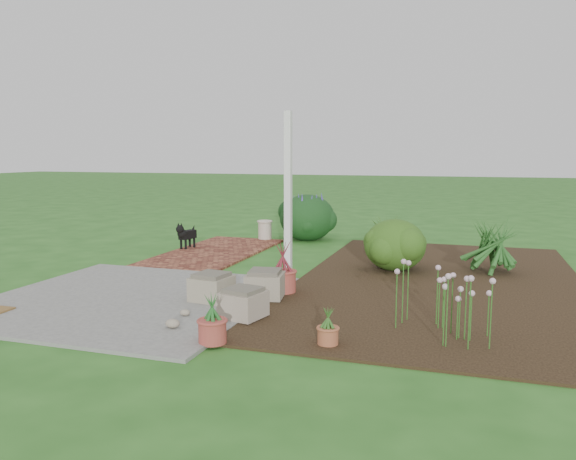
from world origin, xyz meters
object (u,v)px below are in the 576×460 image
(stone_trough_near, at_px, (243,304))
(black_dog, at_px, (186,234))
(cream_ceramic_urn, at_px, (265,230))
(evergreen_shrub, at_px, (395,244))

(stone_trough_near, relative_size, black_dog, 0.79)
(cream_ceramic_urn, relative_size, evergreen_shrub, 0.40)
(black_dog, distance_m, cream_ceramic_urn, 1.93)
(black_dog, height_order, cream_ceramic_urn, black_dog)
(stone_trough_near, height_order, black_dog, black_dog)
(stone_trough_near, xyz_separation_m, black_dog, (-2.85, 3.94, 0.14))
(evergreen_shrub, bearing_deg, stone_trough_near, -111.43)
(stone_trough_near, relative_size, cream_ceramic_urn, 1.11)
(black_dog, xyz_separation_m, cream_ceramic_urn, (1.03, 1.63, -0.09))
(stone_trough_near, bearing_deg, black_dog, 125.82)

